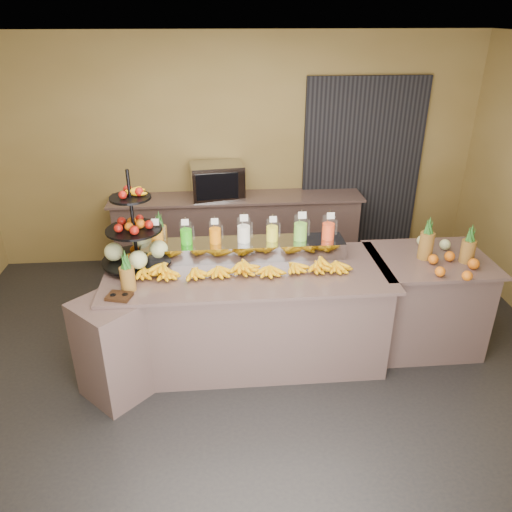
{
  "coord_description": "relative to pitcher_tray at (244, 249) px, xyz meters",
  "views": [
    {
      "loc": [
        -0.26,
        -3.57,
        2.98
      ],
      "look_at": [
        0.07,
        0.3,
        1.07
      ],
      "focal_mm": 35.0,
      "sensor_mm": 36.0,
      "label": 1
    }
  ],
  "objects": [
    {
      "name": "oven_warmer",
      "position": [
        -0.22,
        1.67,
        0.13
      ],
      "size": [
        0.67,
        0.51,
        0.41
      ],
      "primitive_type": "cube",
      "rotation": [
        0.0,
        0.0,
        0.12
      ],
      "color": "gray",
      "rests_on": "back_ledge"
    },
    {
      "name": "banana_heap",
      "position": [
        -0.04,
        -0.32,
        -0.01
      ],
      "size": [
        1.92,
        0.17,
        0.16
      ],
      "color": "#E8AC0B",
      "rests_on": "buffet_counter"
    },
    {
      "name": "buffet_counter",
      "position": [
        -0.1,
        -0.32,
        -0.54
      ],
      "size": [
        2.75,
        1.25,
        0.93
      ],
      "color": "gray",
      "rests_on": "ground"
    },
    {
      "name": "juice_pitcher_lime",
      "position": [
        0.52,
        -0.0,
        0.18
      ],
      "size": [
        0.13,
        0.13,
        0.31
      ],
      "color": "silver",
      "rests_on": "pitcher_tray"
    },
    {
      "name": "ground",
      "position": [
        0.02,
        -0.58,
        -1.01
      ],
      "size": [
        6.0,
        6.0,
        0.0
      ],
      "primitive_type": "plane",
      "color": "black",
      "rests_on": "ground"
    },
    {
      "name": "pineapple_left_b",
      "position": [
        -0.78,
        0.22,
        0.07
      ],
      "size": [
        0.13,
        0.13,
        0.4
      ],
      "rotation": [
        0.0,
        0.0,
        -0.42
      ],
      "color": "brown",
      "rests_on": "buffet_counter"
    },
    {
      "name": "right_fruit_pile",
      "position": [
        1.81,
        -0.34,
        0.01
      ],
      "size": [
        0.48,
        0.46,
        0.25
      ],
      "color": "brown",
      "rests_on": "right_counter"
    },
    {
      "name": "room_envelope",
      "position": [
        0.2,
        0.21,
        0.87
      ],
      "size": [
        6.04,
        5.02,
        2.82
      ],
      "color": "olive",
      "rests_on": "ground"
    },
    {
      "name": "fruit_stand",
      "position": [
        -0.92,
        -0.09,
        0.15
      ],
      "size": [
        0.79,
        0.79,
        0.88
      ],
      "rotation": [
        0.0,
        0.0,
        0.32
      ],
      "color": "black",
      "rests_on": "buffet_counter"
    },
    {
      "name": "back_ledge",
      "position": [
        0.02,
        1.67,
        -0.54
      ],
      "size": [
        3.1,
        0.55,
        0.93
      ],
      "color": "gray",
      "rests_on": "ground"
    },
    {
      "name": "juice_pitcher_orange_a",
      "position": [
        -0.78,
        -0.0,
        0.17
      ],
      "size": [
        0.12,
        0.12,
        0.28
      ],
      "color": "silver",
      "rests_on": "pitcher_tray"
    },
    {
      "name": "juice_pitcher_green",
      "position": [
        -0.52,
        -0.0,
        0.17
      ],
      "size": [
        0.11,
        0.11,
        0.27
      ],
      "color": "silver",
      "rests_on": "pitcher_tray"
    },
    {
      "name": "juice_pitcher_orange_c",
      "position": [
        0.78,
        -0.0,
        0.17
      ],
      "size": [
        0.12,
        0.12,
        0.29
      ],
      "color": "silver",
      "rests_on": "pitcher_tray"
    },
    {
      "name": "pineapple_left_a",
      "position": [
        -0.98,
        -0.54,
        0.06
      ],
      "size": [
        0.12,
        0.12,
        0.36
      ],
      "rotation": [
        0.0,
        0.0,
        0.17
      ],
      "color": "brown",
      "rests_on": "buffet_counter"
    },
    {
      "name": "juice_pitcher_milk",
      "position": [
        -0.0,
        -0.0,
        0.18
      ],
      "size": [
        0.12,
        0.13,
        0.3
      ],
      "color": "silver",
      "rests_on": "pitcher_tray"
    },
    {
      "name": "condiment_caddy",
      "position": [
        -1.04,
        -0.66,
        -0.06
      ],
      "size": [
        0.22,
        0.19,
        0.03
      ],
      "primitive_type": "cube",
      "rotation": [
        0.0,
        0.0,
        -0.28
      ],
      "color": "black",
      "rests_on": "buffet_counter"
    },
    {
      "name": "juice_pitcher_lemon",
      "position": [
        0.26,
        -0.0,
        0.17
      ],
      "size": [
        0.11,
        0.12,
        0.27
      ],
      "color": "silver",
      "rests_on": "pitcher_tray"
    },
    {
      "name": "right_counter",
      "position": [
        1.72,
        -0.18,
        -0.54
      ],
      "size": [
        1.08,
        0.88,
        0.93
      ],
      "color": "gray",
      "rests_on": "ground"
    },
    {
      "name": "juice_pitcher_orange_b",
      "position": [
        -0.26,
        -0.0,
        0.16
      ],
      "size": [
        0.11,
        0.11,
        0.27
      ],
      "color": "silver",
      "rests_on": "pitcher_tray"
    },
    {
      "name": "pitcher_tray",
      "position": [
        0.0,
        0.0,
        0.0
      ],
      "size": [
        1.85,
        0.3,
        0.15
      ],
      "primitive_type": "cube",
      "color": "gray",
      "rests_on": "buffet_counter"
    }
  ]
}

